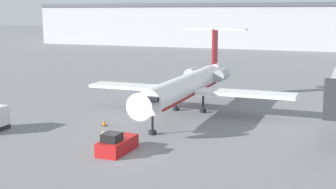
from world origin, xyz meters
TOP-DOWN VIEW (x-y plane):
  - ground_plane at (0.00, 0.00)m, footprint 600.00×600.00m
  - terminal_building at (0.00, 120.00)m, footprint 180.00×16.80m
  - airplane_main at (-0.17, 17.78)m, footprint 24.74×26.43m
  - pushback_tug at (-0.47, 0.63)m, footprint 1.96×4.32m
  - worker_near_tug at (-1.89, 0.81)m, footprint 0.40×0.24m
  - traffic_cone_left at (-6.04, 8.36)m, footprint 0.51×0.51m

SIDE VIEW (x-z plane):
  - ground_plane at x=0.00m, z-range 0.00..0.00m
  - traffic_cone_left at x=-6.04m, z-range -0.02..0.75m
  - pushback_tug at x=-0.47m, z-range -0.24..1.64m
  - worker_near_tug at x=-1.89m, z-range 0.03..1.72m
  - airplane_main at x=-0.17m, z-range -1.42..8.03m
  - terminal_building at x=0.00m, z-range 0.03..14.48m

